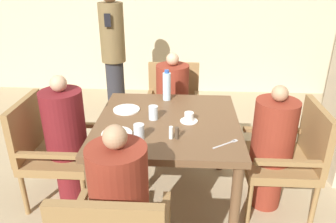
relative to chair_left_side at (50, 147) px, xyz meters
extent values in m
plane|color=tan|center=(0.94, 0.00, -0.47)|extent=(16.00, 16.00, 0.00)
cube|color=brown|center=(0.94, 0.00, 0.24)|extent=(1.07, 1.09, 0.05)
cylinder|color=brown|center=(0.47, -0.49, -0.13)|extent=(0.07, 0.07, 0.69)
cylinder|color=brown|center=(1.42, -0.49, -0.13)|extent=(0.07, 0.07, 0.69)
cylinder|color=brown|center=(0.47, 0.49, -0.13)|extent=(0.07, 0.07, 0.69)
cylinder|color=brown|center=(1.42, 0.49, -0.13)|extent=(0.07, 0.07, 0.69)
cube|color=olive|center=(0.08, 0.00, -0.08)|extent=(0.54, 0.54, 0.07)
cube|color=olive|center=(-0.17, 0.00, 0.18)|extent=(0.05, 0.54, 0.44)
cube|color=olive|center=(0.08, 0.25, 0.08)|extent=(0.48, 0.04, 0.04)
cube|color=olive|center=(0.08, -0.25, 0.08)|extent=(0.48, 0.04, 0.04)
cylinder|color=olive|center=(0.32, 0.24, -0.29)|extent=(0.04, 0.04, 0.36)
cylinder|color=olive|center=(0.32, -0.24, -0.29)|extent=(0.04, 0.04, 0.36)
cylinder|color=olive|center=(-0.16, 0.24, -0.29)|extent=(0.04, 0.04, 0.36)
cylinder|color=olive|center=(-0.16, -0.24, -0.29)|extent=(0.04, 0.04, 0.36)
cylinder|color=maroon|center=(0.14, 0.00, -0.26)|extent=(0.24, 0.24, 0.43)
cylinder|color=maroon|center=(0.14, 0.00, 0.22)|extent=(0.32, 0.32, 0.52)
sphere|color=tan|center=(0.14, 0.00, 0.54)|extent=(0.12, 0.12, 0.12)
cube|color=olive|center=(0.94, 0.87, -0.08)|extent=(0.54, 0.54, 0.07)
cube|color=olive|center=(0.94, 1.12, 0.18)|extent=(0.54, 0.05, 0.44)
cube|color=olive|center=(1.19, 0.87, 0.08)|extent=(0.04, 0.48, 0.04)
cube|color=olive|center=(0.70, 0.87, 0.08)|extent=(0.04, 0.48, 0.04)
cylinder|color=olive|center=(1.18, 0.64, -0.29)|extent=(0.04, 0.04, 0.36)
cylinder|color=olive|center=(0.71, 0.64, -0.29)|extent=(0.04, 0.04, 0.36)
cylinder|color=olive|center=(1.18, 1.11, -0.29)|extent=(0.04, 0.04, 0.36)
cylinder|color=olive|center=(0.71, 1.11, -0.29)|extent=(0.04, 0.04, 0.36)
cylinder|color=maroon|center=(0.94, 0.81, -0.26)|extent=(0.24, 0.24, 0.43)
cylinder|color=maroon|center=(0.94, 0.81, 0.21)|extent=(0.32, 0.32, 0.50)
sphere|color=tan|center=(0.94, 0.81, 0.52)|extent=(0.12, 0.12, 0.12)
cube|color=olive|center=(1.80, 0.00, -0.08)|extent=(0.54, 0.54, 0.07)
cube|color=olive|center=(2.05, 0.00, 0.18)|extent=(0.05, 0.54, 0.44)
cube|color=olive|center=(1.80, -0.25, 0.08)|extent=(0.48, 0.04, 0.04)
cube|color=olive|center=(1.80, 0.25, 0.08)|extent=(0.48, 0.04, 0.04)
cylinder|color=olive|center=(1.57, -0.24, -0.29)|extent=(0.04, 0.04, 0.36)
cylinder|color=olive|center=(1.57, 0.24, -0.29)|extent=(0.04, 0.04, 0.36)
cylinder|color=olive|center=(2.04, -0.24, -0.29)|extent=(0.04, 0.04, 0.36)
cylinder|color=olive|center=(2.04, 0.24, -0.29)|extent=(0.04, 0.04, 0.36)
cylinder|color=maroon|center=(1.74, 0.00, -0.26)|extent=(0.24, 0.24, 0.43)
cylinder|color=maroon|center=(1.74, 0.00, 0.20)|extent=(0.32, 0.32, 0.48)
sphere|color=tan|center=(1.74, 0.00, 0.50)|extent=(0.12, 0.12, 0.12)
cube|color=olive|center=(0.48, -0.87, 0.08)|extent=(0.04, 0.48, 0.04)
cube|color=olive|center=(0.98, -0.87, 0.08)|extent=(0.04, 0.48, 0.04)
cylinder|color=maroon|center=(0.73, -0.81, 0.23)|extent=(0.32, 0.32, 0.54)
sphere|color=tan|center=(0.73, -0.81, 0.56)|extent=(0.13, 0.13, 0.13)
cylinder|color=#2D2D33|center=(0.22, 1.49, -0.09)|extent=(0.21, 0.21, 0.77)
cylinder|color=brown|center=(0.22, 1.49, 0.63)|extent=(0.28, 0.28, 0.66)
cube|color=black|center=(0.22, 1.32, 0.79)|extent=(0.07, 0.01, 0.14)
cylinder|color=white|center=(0.60, 0.17, 0.27)|extent=(0.21, 0.21, 0.01)
cylinder|color=white|center=(0.61, -0.24, 0.27)|extent=(0.21, 0.21, 0.01)
cylinder|color=white|center=(1.10, -0.01, 0.27)|extent=(0.13, 0.13, 0.01)
cylinder|color=white|center=(1.10, -0.01, 0.30)|extent=(0.07, 0.07, 0.06)
cylinder|color=silver|center=(0.91, 0.42, 0.38)|extent=(0.07, 0.07, 0.24)
cylinder|color=#3359B2|center=(0.91, 0.42, 0.52)|extent=(0.04, 0.04, 0.03)
cylinder|color=silver|center=(0.83, 0.02, 0.32)|extent=(0.07, 0.07, 0.11)
cylinder|color=silver|center=(0.77, -0.29, 0.32)|extent=(0.07, 0.07, 0.11)
cylinder|color=white|center=(0.98, -0.28, 0.31)|extent=(0.03, 0.03, 0.09)
cylinder|color=#4C3D2D|center=(1.02, -0.28, 0.31)|extent=(0.03, 0.03, 0.08)
cube|color=silver|center=(1.33, -0.34, 0.27)|extent=(0.16, 0.12, 0.00)
cube|color=silver|center=(1.41, -0.29, 0.27)|extent=(0.04, 0.04, 0.00)
camera|label=1|loc=(1.07, -2.22, 1.34)|focal=35.00mm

